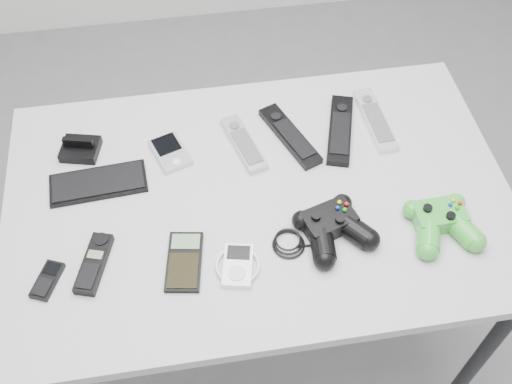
{
  "coord_description": "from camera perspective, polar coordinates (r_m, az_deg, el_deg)",
  "views": [
    {
      "loc": [
        -0.06,
        -0.85,
        1.9
      ],
      "look_at": [
        0.07,
        -0.03,
        0.81
      ],
      "focal_mm": 42.0,
      "sensor_mm": 36.0,
      "label": 1
    }
  ],
  "objects": [
    {
      "name": "cordless_handset",
      "position": [
        1.32,
        -15.19,
        -6.58
      ],
      "size": [
        0.09,
        0.15,
        0.02
      ],
      "primitive_type": "cube",
      "rotation": [
        0.0,
        0.0,
        -0.3
      ],
      "color": "black",
      "rests_on": "desk"
    },
    {
      "name": "mobile_phone",
      "position": [
        1.33,
        -19.27,
        -7.92
      ],
      "size": [
        0.07,
        0.1,
        0.02
      ],
      "primitive_type": "cube",
      "rotation": [
        0.0,
        0.0,
        -0.41
      ],
      "color": "black",
      "rests_on": "desk"
    },
    {
      "name": "mp3_player",
      "position": [
        1.28,
        -1.75,
        -7.0
      ],
      "size": [
        0.11,
        0.12,
        0.02
      ],
      "primitive_type": "cube",
      "rotation": [
        0.0,
        0.0,
        -0.21
      ],
      "color": "white",
      "rests_on": "desk"
    },
    {
      "name": "floor",
      "position": [
        2.08,
        -2.03,
        -13.02
      ],
      "size": [
        3.5,
        3.5,
        0.0
      ],
      "primitive_type": "plane",
      "color": "slate",
      "rests_on": "ground"
    },
    {
      "name": "remote_silver_b",
      "position": [
        1.57,
        11.26,
        6.83
      ],
      "size": [
        0.06,
        0.22,
        0.02
      ],
      "primitive_type": "cube",
      "rotation": [
        0.0,
        0.0,
        0.06
      ],
      "color": "silver",
      "rests_on": "desk"
    },
    {
      "name": "controller_green",
      "position": [
        1.38,
        17.27,
        -2.65
      ],
      "size": [
        0.16,
        0.17,
        0.05
      ],
      "primitive_type": null,
      "rotation": [
        0.0,
        0.0,
        0.03
      ],
      "color": "#258123",
      "rests_on": "desk"
    },
    {
      "name": "controller_black",
      "position": [
        1.32,
        7.31,
        -3.21
      ],
      "size": [
        0.31,
        0.24,
        0.05
      ],
      "primitive_type": null,
      "rotation": [
        0.0,
        0.0,
        0.3
      ],
      "color": "black",
      "rests_on": "desk"
    },
    {
      "name": "remote_black_a",
      "position": [
        1.5,
        3.24,
        5.42
      ],
      "size": [
        0.13,
        0.22,
        0.02
      ],
      "primitive_type": "cube",
      "rotation": [
        0.0,
        0.0,
        0.37
      ],
      "color": "black",
      "rests_on": "desk"
    },
    {
      "name": "desk",
      "position": [
        1.45,
        0.25,
        -1.89
      ],
      "size": [
        1.17,
        0.75,
        0.79
      ],
      "color": "#9F9FA1",
      "rests_on": "floor"
    },
    {
      "name": "remote_black_b",
      "position": [
        1.53,
        8.02,
        5.93
      ],
      "size": [
        0.12,
        0.23,
        0.02
      ],
      "primitive_type": "cube",
      "rotation": [
        0.0,
        0.0,
        -0.29
      ],
      "color": "black",
      "rests_on": "desk"
    },
    {
      "name": "remote_silver_a",
      "position": [
        1.48,
        -1.19,
        4.68
      ],
      "size": [
        0.1,
        0.19,
        0.02
      ],
      "primitive_type": "cube",
      "rotation": [
        0.0,
        0.0,
        0.27
      ],
      "color": "#AFB0B6",
      "rests_on": "desk"
    },
    {
      "name": "calculator",
      "position": [
        1.29,
        -6.85,
        -6.58
      ],
      "size": [
        0.1,
        0.15,
        0.01
      ],
      "primitive_type": "cube",
      "rotation": [
        0.0,
        0.0,
        -0.16
      ],
      "color": "black",
      "rests_on": "desk"
    },
    {
      "name": "pda",
      "position": [
        1.48,
        -8.18,
        3.8
      ],
      "size": [
        0.11,
        0.13,
        0.02
      ],
      "primitive_type": "cube",
      "rotation": [
        0.0,
        0.0,
        0.33
      ],
      "color": "#AFB0B6",
      "rests_on": "desk"
    },
    {
      "name": "pda_keyboard",
      "position": [
        1.45,
        -14.79,
        0.85
      ],
      "size": [
        0.23,
        0.11,
        0.01
      ],
      "primitive_type": "cube",
      "rotation": [
        0.0,
        0.0,
        0.07
      ],
      "color": "black",
      "rests_on": "desk"
    },
    {
      "name": "dock_bracket",
      "position": [
        1.52,
        -16.48,
        4.25
      ],
      "size": [
        0.1,
        0.1,
        0.05
      ],
      "primitive_type": "cube",
      "rotation": [
        0.0,
        0.0,
        -0.24
      ],
      "color": "black",
      "rests_on": "desk"
    }
  ]
}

